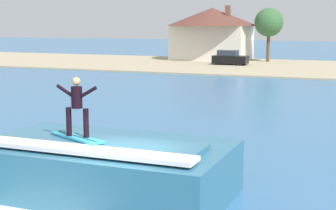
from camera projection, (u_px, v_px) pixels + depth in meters
wave_crest at (106, 168)px, 15.49m from camera, size 7.30×4.25×1.78m
surfboard at (77, 137)px, 15.22m from camera, size 2.18×1.34×0.06m
surfer at (77, 103)px, 15.03m from camera, size 1.33×0.32×1.74m
shoreline_bank at (317, 68)px, 56.87m from camera, size 120.00×22.06×0.17m
car_near_shore at (230, 58)px, 60.66m from camera, size 4.02×2.15×1.86m
house_with_chimney at (212, 30)px, 68.49m from camera, size 11.90×11.90×7.15m
tree_short_bushy at (269, 23)px, 64.60m from camera, size 3.54×3.54×6.80m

